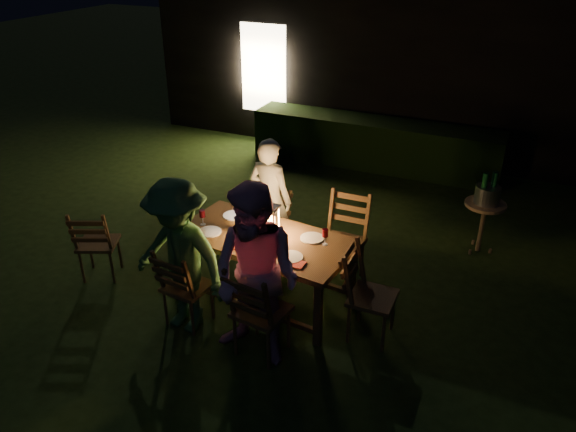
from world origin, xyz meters
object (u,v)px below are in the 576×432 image
at_px(bottle_bucket_b, 493,191).
at_px(chair_spare, 100,255).
at_px(chair_end, 369,310).
at_px(ice_bucket, 487,195).
at_px(dining_table, 264,243).
at_px(chair_near_right, 261,326).
at_px(chair_far_left, 269,237).
at_px(chair_near_left, 187,299).
at_px(lantern, 271,223).
at_px(bottle_bucket_a, 483,192).
at_px(person_opp_left, 179,257).
at_px(chair_far_right, 342,255).
at_px(person_opp_right, 256,277).
at_px(side_table, 485,209).
at_px(person_house_side, 270,199).
at_px(bottle_table, 244,219).

bearing_deg(bottle_bucket_b, chair_spare, -148.22).
xyz_separation_m(chair_end, ice_bucket, (0.78, 2.18, 0.48)).
distance_m(dining_table, chair_near_right, 0.97).
height_order(chair_far_left, bottle_bucket_b, bottle_bucket_b).
height_order(chair_near_left, lantern, lantern).
xyz_separation_m(chair_far_left, bottle_bucket_a, (2.31, 1.19, 0.56)).
relative_size(person_opp_left, ice_bucket, 5.46).
xyz_separation_m(chair_near_left, bottle_bucket_a, (2.49, 2.72, 0.54)).
distance_m(chair_far_right, bottle_bucket_a, 1.92).
relative_size(chair_end, lantern, 2.89).
distance_m(dining_table, person_opp_right, 0.95).
bearing_deg(side_table, chair_spare, -148.31).
distance_m(dining_table, side_table, 2.86).
bearing_deg(bottle_bucket_a, bottle_bucket_b, 38.66).
bearing_deg(dining_table, ice_bucket, 52.08).
bearing_deg(dining_table, chair_near_left, -120.29).
xyz_separation_m(person_opp_right, side_table, (1.65, 2.91, -0.30)).
relative_size(ice_bucket, bottle_bucket_a, 0.94).
height_order(chair_end, bottle_bucket_b, chair_end).
height_order(chair_far_right, bottle_bucket_a, chair_far_right).
xyz_separation_m(dining_table, chair_far_left, (-0.36, 0.81, -0.43)).
distance_m(chair_far_left, bottle_bucket_a, 2.66).
bearing_deg(side_table, chair_far_right, -135.73).
distance_m(chair_end, bottle_bucket_b, 2.43).
bearing_deg(chair_far_left, chair_spare, 47.48).
xyz_separation_m(dining_table, chair_spare, (-1.95, -0.40, -0.42)).
bearing_deg(person_house_side, chair_near_right, 119.48).
height_order(person_opp_right, lantern, person_opp_right).
xyz_separation_m(chair_near_right, bottle_bucket_b, (1.69, 2.90, 0.52)).
bearing_deg(chair_end, chair_near_left, -73.06).
bearing_deg(chair_near_left, person_opp_left, -91.47).
xyz_separation_m(bottle_table, ice_bucket, (2.25, 2.01, -0.14)).
bearing_deg(side_table, person_house_side, -153.49).
relative_size(chair_near_right, side_table, 1.54).
relative_size(chair_near_right, person_house_side, 0.68).
distance_m(chair_near_left, person_opp_left, 0.53).
bearing_deg(person_opp_right, ice_bucket, 66.97).
relative_size(chair_end, bottle_table, 3.62).
bearing_deg(ice_bucket, person_opp_left, -132.20).
height_order(chair_near_right, person_opp_right, person_opp_right).
distance_m(chair_spare, lantern, 2.15).
relative_size(chair_far_left, bottle_bucket_a, 2.84).
height_order(lantern, bottle_bucket_b, lantern).
xyz_separation_m(chair_near_left, chair_far_right, (1.17, 1.42, 0.04)).
height_order(chair_near_left, chair_far_left, chair_near_left).
xyz_separation_m(chair_far_right, chair_spare, (-2.58, -1.10, -0.04)).
bearing_deg(lantern, side_table, 45.72).
height_order(chair_near_right, ice_bucket, chair_near_right).
bearing_deg(person_house_side, bottle_bucket_b, -146.66).
xyz_separation_m(chair_near_right, person_house_side, (-0.71, 1.68, 0.45)).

